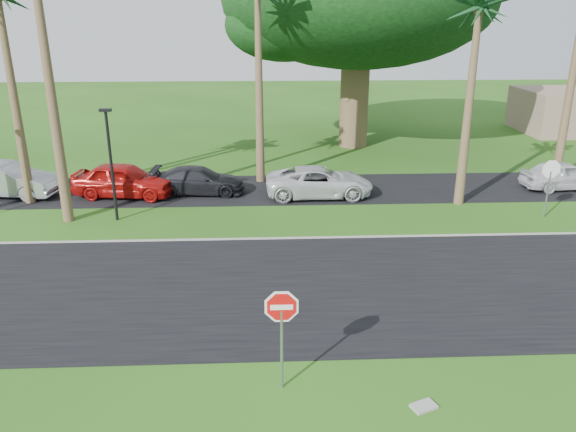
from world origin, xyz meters
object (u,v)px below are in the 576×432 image
(stop_sign_near, at_px, (282,320))
(car_pickup, at_px, (563,176))
(car_dark, at_px, (199,181))
(car_silver, at_px, (7,180))
(stop_sign_far, at_px, (550,177))
(car_minivan, at_px, (319,182))
(car_red, at_px, (124,180))

(stop_sign_near, height_order, car_pickup, stop_sign_near)
(car_dark, bearing_deg, car_silver, 93.53)
(stop_sign_far, xyz_separation_m, car_minivan, (-9.24, 3.31, -1.08))
(stop_sign_near, relative_size, car_minivan, 0.52)
(stop_sign_far, height_order, car_dark, stop_sign_far)
(car_pickup, bearing_deg, car_silver, 85.13)
(stop_sign_far, relative_size, car_silver, 0.55)
(car_pickup, bearing_deg, car_dark, 84.86)
(car_red, relative_size, car_pickup, 1.17)
(stop_sign_near, xyz_separation_m, car_minivan, (2.26, 14.31, -1.08))
(stop_sign_far, xyz_separation_m, car_pickup, (2.79, 3.94, -1.09))
(car_red, bearing_deg, car_silver, 95.27)
(car_silver, bearing_deg, car_pickup, -81.03)
(car_silver, distance_m, car_minivan, 14.62)
(car_dark, bearing_deg, stop_sign_near, -164.13)
(car_silver, xyz_separation_m, car_minivan, (14.61, -0.63, -0.09))
(car_dark, height_order, car_minivan, car_minivan)
(car_dark, bearing_deg, car_red, 98.68)
(car_red, height_order, car_pickup, car_red)
(stop_sign_near, distance_m, car_minivan, 14.53)
(stop_sign_far, xyz_separation_m, car_red, (-18.38, 3.68, -0.97))
(car_silver, relative_size, car_dark, 1.09)
(stop_sign_near, distance_m, car_red, 16.24)
(car_red, bearing_deg, car_dark, -76.32)
(car_red, xyz_separation_m, car_dark, (3.44, 0.34, -0.17))
(car_minivan, distance_m, car_pickup, 12.05)
(stop_sign_near, height_order, car_dark, stop_sign_near)
(car_silver, distance_m, car_red, 5.47)
(stop_sign_far, distance_m, car_pickup, 4.95)
(stop_sign_far, height_order, car_pickup, stop_sign_far)
(car_dark, xyz_separation_m, car_minivan, (5.70, -0.71, 0.06))
(stop_sign_near, xyz_separation_m, car_pickup, (14.29, 14.94, -1.09))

